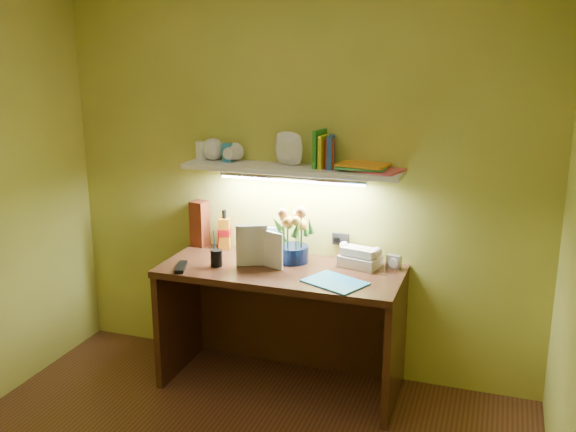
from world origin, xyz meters
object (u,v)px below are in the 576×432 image
object	(u,v)px
flower_bouquet	(292,234)
whisky_bottle	(225,229)
desk	(281,328)
desk_clock	(394,262)
telephone	(360,255)

from	to	relation	value
flower_bouquet	whisky_bottle	distance (m)	0.50
desk	desk_clock	distance (m)	0.77
desk	flower_bouquet	distance (m)	0.56
desk	telephone	distance (m)	0.64
flower_bouquet	whisky_bottle	xyz separation A→B (m)	(-0.48, 0.10, -0.04)
desk	desk_clock	xyz separation A→B (m)	(0.62, 0.20, 0.42)
telephone	desk_clock	xyz separation A→B (m)	(0.19, 0.02, -0.03)
telephone	whisky_bottle	world-z (taller)	whisky_bottle
whisky_bottle	flower_bouquet	bearing A→B (deg)	-11.92
whisky_bottle	desk_clock	bearing A→B (deg)	-2.00
desk	whisky_bottle	distance (m)	0.72
desk	whisky_bottle	xyz separation A→B (m)	(-0.46, 0.24, 0.50)
telephone	whisky_bottle	xyz separation A→B (m)	(-0.89, 0.06, 0.06)
desk	desk_clock	world-z (taller)	desk_clock
desk	desk_clock	bearing A→B (deg)	17.76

